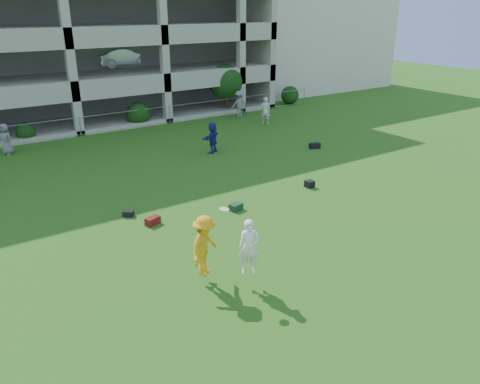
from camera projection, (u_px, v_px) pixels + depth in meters
ground at (268, 273)px, 14.04m from camera, size 100.00×100.00×0.00m
stucco_building at (284, 32)px, 45.65m from camera, size 16.00×14.00×10.00m
bystander_c at (6, 139)px, 24.87m from camera, size 0.90×0.97×1.67m
bystander_d at (213, 138)px, 25.16m from camera, size 1.56×1.25×1.66m
bystander_e at (266, 111)px, 31.19m from camera, size 0.78×0.78×1.82m
bystander_f at (239, 104)px, 33.14m from camera, size 1.30×0.87×1.86m
bag_red_a at (153, 221)px, 17.11m from camera, size 0.62×0.47×0.28m
bag_black_b at (128, 214)px, 17.76m from camera, size 0.47×0.44×0.22m
bag_green_c at (236, 207)px, 18.31m from camera, size 0.57×0.46×0.26m
crate_d at (309, 184)px, 20.58m from camera, size 0.36×0.36×0.30m
bag_black_e at (315, 146)px, 26.15m from camera, size 0.65×0.44×0.30m
frisbee_contest at (214, 246)px, 13.13m from camera, size 1.98×1.76×2.08m
parking_garage at (34, 27)px, 33.13m from camera, size 30.00×14.00×12.00m
fence at (80, 126)px, 28.44m from camera, size 36.06×0.06×1.20m
shrub_row at (145, 102)px, 31.03m from camera, size 34.38×2.52×3.50m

